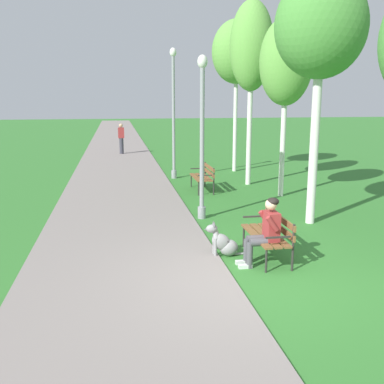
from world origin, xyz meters
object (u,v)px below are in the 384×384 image
(person_seated_on_near_bench, at_px, (265,229))
(birch_tree_third, at_px, (286,63))
(pedestrian_distant, at_px, (121,139))
(lamp_post_mid, at_px, (174,113))
(birch_tree_second, at_px, (321,28))
(lamp_post_near, at_px, (202,137))
(birch_tree_fourth, at_px, (251,47))
(park_bench_near, at_px, (270,232))
(park_bench_mid, at_px, (204,175))
(dog_grey, at_px, (224,243))
(birch_tree_fifth, at_px, (237,52))

(person_seated_on_near_bench, xyz_separation_m, birch_tree_third, (2.40, 5.46, 3.31))
(birch_tree_third, distance_m, pedestrian_distant, 12.65)
(person_seated_on_near_bench, relative_size, lamp_post_mid, 0.26)
(lamp_post_mid, height_order, birch_tree_second, birch_tree_second)
(lamp_post_near, relative_size, birch_tree_fourth, 0.65)
(birch_tree_third, height_order, pedestrian_distant, birch_tree_third)
(birch_tree_second, height_order, pedestrian_distant, birch_tree_second)
(pedestrian_distant, bearing_deg, park_bench_near, -81.34)
(birch_tree_fourth, bearing_deg, birch_tree_second, -89.38)
(park_bench_near, relative_size, lamp_post_mid, 0.32)
(park_bench_mid, relative_size, lamp_post_mid, 0.32)
(park_bench_near, height_order, dog_grey, park_bench_near)
(park_bench_mid, bearing_deg, lamp_post_near, -102.12)
(lamp_post_mid, height_order, birch_tree_fourth, birch_tree_fourth)
(person_seated_on_near_bench, bearing_deg, pedestrian_distant, 97.80)
(birch_tree_third, bearing_deg, birch_tree_fifth, 91.96)
(park_bench_mid, distance_m, dog_grey, 6.14)
(dog_grey, height_order, birch_tree_third, birch_tree_third)
(birch_tree_third, height_order, birch_tree_fourth, birch_tree_fourth)
(park_bench_mid, xyz_separation_m, lamp_post_mid, (-0.66, 2.44, 1.94))
(lamp_post_near, height_order, birch_tree_fourth, birch_tree_fourth)
(dog_grey, height_order, lamp_post_mid, lamp_post_mid)
(lamp_post_near, distance_m, birch_tree_fourth, 5.45)
(birch_tree_second, distance_m, pedestrian_distant, 15.38)
(dog_grey, xyz_separation_m, birch_tree_third, (3.02, 4.89, 3.73))
(birch_tree_fifth, bearing_deg, person_seated_on_near_bench, -102.18)
(birch_tree_third, relative_size, birch_tree_fourth, 0.86)
(park_bench_mid, height_order, pedestrian_distant, pedestrian_distant)
(lamp_post_mid, bearing_deg, park_bench_mid, -74.92)
(person_seated_on_near_bench, distance_m, lamp_post_near, 3.63)
(lamp_post_near, distance_m, pedestrian_distant, 13.62)
(birch_tree_third, bearing_deg, birch_tree_fourth, 102.63)
(lamp_post_mid, xyz_separation_m, pedestrian_distant, (-1.84, 7.68, -1.61))
(birch_tree_second, xyz_separation_m, birch_tree_third, (0.39, 2.99, -0.51))
(park_bench_near, xyz_separation_m, birch_tree_fourth, (1.74, 7.12, 4.10))
(park_bench_near, distance_m, person_seated_on_near_bench, 0.43)
(park_bench_mid, xyz_separation_m, pedestrian_distant, (-2.50, 10.12, 0.33))
(person_seated_on_near_bench, relative_size, birch_tree_third, 0.24)
(lamp_post_mid, bearing_deg, dog_grey, -91.10)
(birch_tree_third, relative_size, pedestrian_distant, 3.20)
(park_bench_near, xyz_separation_m, person_seated_on_near_bench, (-0.21, -0.34, 0.17))
(lamp_post_near, height_order, birch_tree_fifth, birch_tree_fifth)
(park_bench_mid, distance_m, birch_tree_fifth, 5.96)
(dog_grey, distance_m, lamp_post_mid, 8.80)
(lamp_post_near, relative_size, birch_tree_fifth, 0.66)
(lamp_post_mid, distance_m, birch_tree_fifth, 3.74)
(lamp_post_near, height_order, pedestrian_distant, lamp_post_near)
(park_bench_near, xyz_separation_m, birch_tree_fifth, (2.02, 9.99, 4.23))
(park_bench_near, relative_size, birch_tree_fourth, 0.24)
(park_bench_near, distance_m, birch_tree_third, 6.56)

